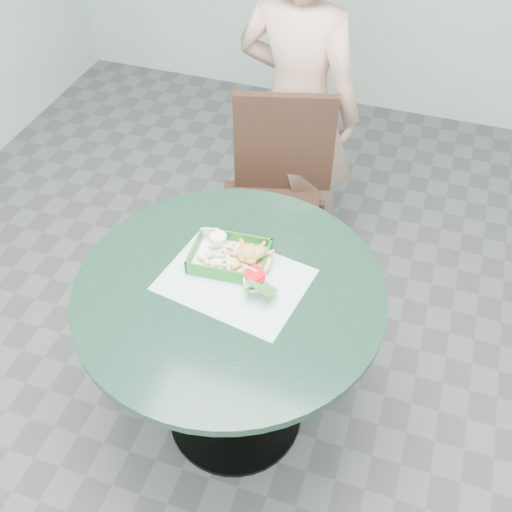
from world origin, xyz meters
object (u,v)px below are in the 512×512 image
(dining_chair, at_px, (276,189))
(food_basket, at_px, (230,263))
(diner_person, at_px, (298,102))
(sauce_ramekin, at_px, (220,242))
(crab_sandwich, at_px, (249,262))
(cafe_table, at_px, (231,325))

(dining_chair, height_order, food_basket, dining_chair)
(diner_person, distance_m, sauce_ramekin, 0.91)
(crab_sandwich, distance_m, sauce_ramekin, 0.13)
(crab_sandwich, bearing_deg, food_basket, 174.98)
(dining_chair, xyz_separation_m, sauce_ramekin, (-0.00, -0.64, 0.27))
(food_basket, relative_size, sauce_ramekin, 4.36)
(diner_person, relative_size, sauce_ramekin, 29.03)
(dining_chair, relative_size, food_basket, 3.83)
(sauce_ramekin, bearing_deg, crab_sandwich, -24.59)
(diner_person, relative_size, food_basket, 6.65)
(food_basket, bearing_deg, diner_person, 92.39)
(diner_person, bearing_deg, crab_sandwich, 106.97)
(cafe_table, xyz_separation_m, sauce_ramekin, (-0.09, 0.15, 0.22))
(dining_chair, bearing_deg, diner_person, 72.89)
(diner_person, xyz_separation_m, crab_sandwich, (0.11, -0.97, -0.01))
(diner_person, height_order, sauce_ramekin, diner_person)
(dining_chair, height_order, sauce_ramekin, dining_chair)
(cafe_table, bearing_deg, crab_sandwich, 70.95)
(cafe_table, distance_m, crab_sandwich, 0.24)
(sauce_ramekin, bearing_deg, dining_chair, 89.93)
(food_basket, bearing_deg, sauce_ramekin, 136.04)
(diner_person, distance_m, crab_sandwich, 0.97)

